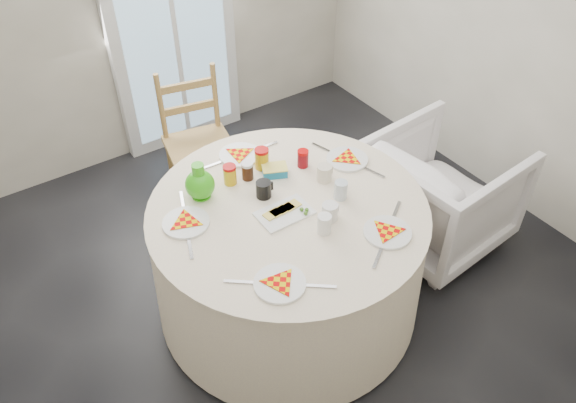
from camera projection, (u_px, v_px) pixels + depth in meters
floor at (274, 307)px, 3.39m from camera, size 4.00×4.00×0.00m
wall_right at (546, 23)px, 3.40m from camera, size 0.02×4.00×2.60m
glass_door at (171, 16)px, 4.09m from camera, size 1.00×0.08×2.10m
table at (288, 258)px, 3.19m from camera, size 1.53×1.53×0.77m
wooden_chair at (200, 147)px, 3.85m from camera, size 0.51×0.50×0.98m
armchair at (440, 191)px, 3.61m from camera, size 0.83×0.87×0.84m
place_settings at (288, 206)px, 2.93m from camera, size 1.59×1.59×0.02m
jar_cluster at (266, 167)px, 3.10m from camera, size 0.53×0.38×0.14m
butter_tub at (275, 171)px, 3.13m from camera, size 0.17×0.15×0.06m
green_pitcher at (199, 180)px, 2.93m from camera, size 0.20×0.20×0.21m
cheese_platter at (284, 213)px, 2.89m from camera, size 0.28×0.18×0.04m
mugs_glasses at (304, 189)px, 2.97m from camera, size 0.82×0.82×0.11m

